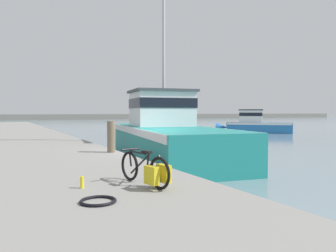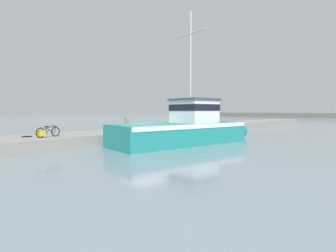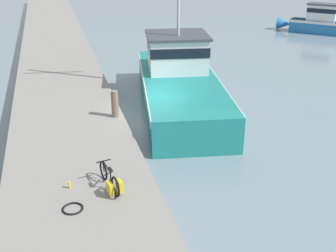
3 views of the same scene
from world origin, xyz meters
name	(u,v)px [view 3 (image 3 of 3)]	position (x,y,z in m)	size (l,w,h in m)	color
ground_plane	(155,127)	(0.00, 0.00, 0.00)	(320.00, 320.00, 0.00)	gray
dock_pier	(69,129)	(-3.59, 0.00, 0.37)	(4.45, 80.00, 0.74)	gray
fishing_boat_main	(179,81)	(1.79, 2.48, 1.14)	(5.07, 12.21, 9.36)	teal
boat_blue_far	(325,23)	(18.35, 14.74, 0.91)	(6.32, 6.25, 2.45)	#236BB2
bicycle_touring	(111,181)	(-2.69, -5.52, 1.05)	(0.62, 1.59, 0.67)	black
mooring_post	(115,104)	(-1.70, -0.12, 1.29)	(0.29, 0.29, 1.09)	#756651
hose_coil	(73,209)	(-3.85, -6.18, 0.77)	(0.57, 0.57, 0.05)	black
water_bottle_on_curb	(70,185)	(-3.85, -5.10, 0.86)	(0.07, 0.07, 0.22)	yellow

